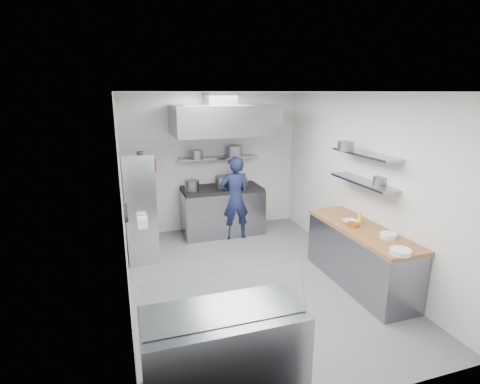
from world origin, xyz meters
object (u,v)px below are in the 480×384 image
object	(u,v)px
chef	(235,198)
display_case	(224,352)
gas_range	(222,212)
wire_rack	(140,205)

from	to	relation	value
chef	display_case	world-z (taller)	chef
gas_range	chef	distance (m)	0.54
display_case	gas_range	bearing A→B (deg)	74.98
wire_rack	display_case	distance (m)	3.53
wire_rack	display_case	size ratio (longest dim) A/B	1.23
gas_range	wire_rack	distance (m)	1.82
gas_range	display_case	distance (m)	4.25
gas_range	wire_rack	xyz separation A→B (m)	(-1.63, -0.64, 0.48)
wire_rack	chef	bearing A→B (deg)	9.04
display_case	wire_rack	bearing A→B (deg)	98.71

